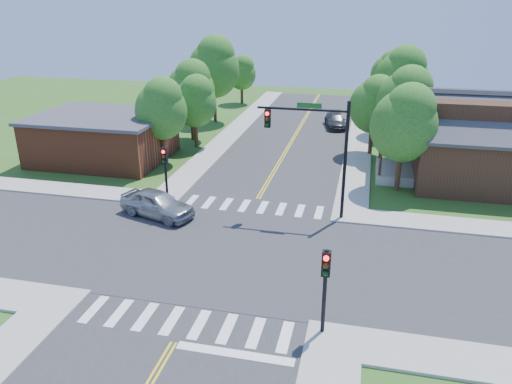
% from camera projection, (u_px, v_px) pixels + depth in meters
% --- Properties ---
extents(ground, '(100.00, 100.00, 0.00)m').
position_uv_depth(ground, '(227.00, 253.00, 26.31)').
color(ground, '#375B1C').
rests_on(ground, ground).
extents(road_ns, '(10.00, 90.00, 0.04)m').
position_uv_depth(road_ns, '(227.00, 252.00, 26.30)').
color(road_ns, '#2D2D30').
rests_on(road_ns, ground).
extents(road_ew, '(90.00, 10.00, 0.04)m').
position_uv_depth(road_ew, '(227.00, 252.00, 26.30)').
color(road_ew, '#2D2D30').
rests_on(road_ew, ground).
extents(intersection_patch, '(10.20, 10.20, 0.06)m').
position_uv_depth(intersection_patch, '(227.00, 253.00, 26.31)').
color(intersection_patch, '#2D2D30').
rests_on(intersection_patch, ground).
extents(sidewalk_ne, '(40.00, 40.00, 0.14)m').
position_uv_depth(sidewalk_ne, '(488.00, 175.00, 37.32)').
color(sidewalk_ne, '#9E9B93').
rests_on(sidewalk_ne, ground).
extents(sidewalk_nw, '(40.00, 40.00, 0.14)m').
position_uv_depth(sidewalk_nw, '(104.00, 148.00, 43.87)').
color(sidewalk_nw, '#9E9B93').
rests_on(sidewalk_nw, ground).
extents(crosswalk_north, '(8.85, 2.00, 0.01)m').
position_uv_depth(crosswalk_north, '(253.00, 206.00, 31.90)').
color(crosswalk_north, white).
rests_on(crosswalk_north, ground).
extents(crosswalk_south, '(8.85, 2.00, 0.01)m').
position_uv_depth(crosswalk_south, '(185.00, 322.00, 20.68)').
color(crosswalk_south, white).
rests_on(crosswalk_south, ground).
extents(centerline, '(0.30, 90.00, 0.01)m').
position_uv_depth(centerline, '(227.00, 252.00, 26.29)').
color(centerline, yellow).
rests_on(centerline, ground).
extents(stop_bar, '(4.60, 0.45, 0.09)m').
position_uv_depth(stop_bar, '(235.00, 355.00, 18.91)').
color(stop_bar, white).
rests_on(stop_bar, ground).
extents(signal_mast_ne, '(5.30, 0.42, 7.20)m').
position_uv_depth(signal_mast_ne, '(317.00, 140.00, 28.75)').
color(signal_mast_ne, black).
rests_on(signal_mast_ne, ground).
extents(signal_pole_se, '(0.34, 0.42, 3.80)m').
position_uv_depth(signal_pole_se, '(325.00, 277.00, 19.07)').
color(signal_pole_se, black).
rests_on(signal_pole_se, ground).
extents(signal_pole_nw, '(0.34, 0.42, 3.80)m').
position_uv_depth(signal_pole_nw, '(165.00, 164.00, 31.52)').
color(signal_pole_nw, black).
rests_on(signal_pole_nw, ground).
extents(house_ne, '(13.05, 8.80, 7.11)m').
position_uv_depth(house_ne, '(490.00, 138.00, 34.82)').
color(house_ne, '#362513').
rests_on(house_ne, ground).
extents(building_nw, '(10.40, 8.40, 3.73)m').
position_uv_depth(building_nw, '(103.00, 137.00, 40.49)').
color(building_nw, brown).
rests_on(building_nw, ground).
extents(tree_e_a, '(4.40, 4.18, 7.49)m').
position_uv_depth(tree_e_a, '(405.00, 121.00, 32.77)').
color(tree_e_a, '#382314').
rests_on(tree_e_a, ground).
extents(tree_e_b, '(4.57, 4.34, 7.76)m').
position_uv_depth(tree_e_b, '(406.00, 99.00, 38.57)').
color(tree_e_b, '#382314').
rests_on(tree_e_b, ground).
extents(tree_e_c, '(4.98, 4.73, 8.47)m').
position_uv_depth(tree_e_c, '(402.00, 77.00, 46.04)').
color(tree_e_c, '#382314').
rests_on(tree_e_c, ground).
extents(tree_e_d, '(4.21, 4.00, 7.16)m').
position_uv_depth(tree_e_d, '(391.00, 72.00, 54.30)').
color(tree_e_d, '#382314').
rests_on(tree_e_d, ground).
extents(tree_w_a, '(4.07, 3.87, 6.92)m').
position_uv_depth(tree_w_a, '(162.00, 107.00, 38.53)').
color(tree_w_a, '#382314').
rests_on(tree_w_a, ground).
extents(tree_w_b, '(4.37, 4.15, 7.42)m').
position_uv_depth(tree_w_b, '(191.00, 87.00, 44.76)').
color(tree_w_b, '#382314').
rests_on(tree_w_b, ground).
extents(tree_w_c, '(5.25, 4.99, 8.93)m').
position_uv_depth(tree_w_c, '(214.00, 65.00, 50.92)').
color(tree_w_c, '#382314').
rests_on(tree_w_c, ground).
extents(tree_w_d, '(3.46, 3.29, 5.89)m').
position_uv_depth(tree_w_d, '(242.00, 72.00, 60.36)').
color(tree_w_d, '#382314').
rests_on(tree_w_d, ground).
extents(tree_house, '(3.98, 3.78, 6.77)m').
position_uv_depth(tree_house, '(375.00, 103.00, 40.51)').
color(tree_house, '#382314').
rests_on(tree_house, ground).
extents(tree_bldg, '(3.79, 3.60, 6.44)m').
position_uv_depth(tree_bldg, '(195.00, 100.00, 42.76)').
color(tree_bldg, '#382314').
rests_on(tree_bldg, ground).
extents(car_silver, '(4.75, 5.95, 1.64)m').
position_uv_depth(car_silver, '(157.00, 204.00, 30.29)').
color(car_silver, '#A1A4A8').
rests_on(car_silver, ground).
extents(car_dgrey, '(3.76, 5.42, 1.35)m').
position_uv_depth(car_dgrey, '(336.00, 121.00, 50.53)').
color(car_dgrey, '#2B2D30').
rests_on(car_dgrey, ground).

